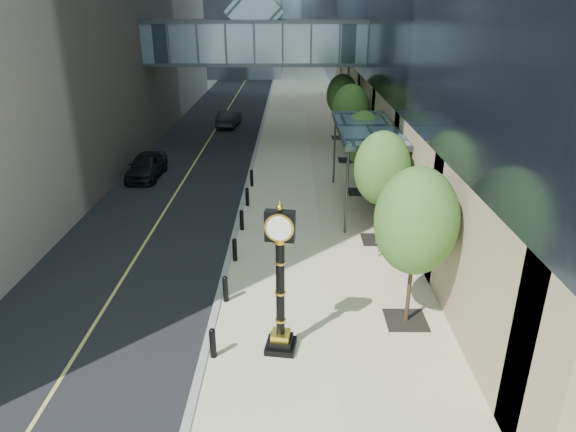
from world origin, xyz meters
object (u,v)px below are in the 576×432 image
(street_clock, at_px, (280,290))
(car_far, at_px, (229,118))
(car_near, at_px, (146,166))
(pedestrian, at_px, (384,236))

(street_clock, height_order, car_far, street_clock)
(car_near, bearing_deg, street_clock, -61.60)
(car_near, bearing_deg, car_far, 78.45)
(street_clock, height_order, car_near, street_clock)
(street_clock, distance_m, pedestrian, 7.79)
(street_clock, height_order, pedestrian, street_clock)
(street_clock, bearing_deg, car_far, 107.14)
(pedestrian, relative_size, car_far, 0.44)
(street_clock, bearing_deg, car_near, 124.52)
(car_far, bearing_deg, street_clock, 104.63)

